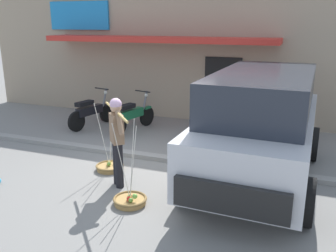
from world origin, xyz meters
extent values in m
plane|color=gray|center=(0.00, 0.00, 0.00)|extent=(90.00, 90.00, 0.00)
cube|color=gray|center=(0.00, 0.70, 0.05)|extent=(20.00, 0.24, 0.10)
cylinder|color=black|center=(-0.10, -0.86, 0.43)|extent=(0.15, 0.15, 0.86)
cylinder|color=black|center=(-0.22, -0.72, 0.43)|extent=(0.15, 0.15, 0.86)
cube|color=#84664C|center=(-0.16, -0.79, 1.13)|extent=(0.38, 0.39, 0.54)
sphere|color=tan|center=(-0.16, -0.79, 1.53)|extent=(0.21, 0.21, 0.21)
sphere|color=#D1A8CC|center=(-0.16, -0.79, 1.58)|extent=(0.22, 0.22, 0.22)
cylinder|color=#84664C|center=(0.00, -0.97, 1.30)|extent=(0.29, 0.31, 0.43)
cylinder|color=#84664C|center=(-0.32, -0.61, 1.30)|extent=(0.29, 0.31, 0.43)
cylinder|color=tan|center=(-0.16, -0.79, 1.45)|extent=(1.09, 1.21, 0.04)
cylinder|color=#B2894C|center=(0.37, -1.38, 0.04)|extent=(0.54, 0.54, 0.09)
torus|color=olive|center=(0.37, -1.38, 0.10)|extent=(0.58, 0.58, 0.05)
sphere|color=red|center=(0.37, -1.38, 0.13)|extent=(0.08, 0.08, 0.08)
sphere|color=red|center=(0.38, -1.45, 0.13)|extent=(0.08, 0.08, 0.08)
sphere|color=#6DA940|center=(0.43, -1.48, 0.13)|extent=(0.08, 0.08, 0.08)
sphere|color=#74B344|center=(0.37, -1.40, 0.13)|extent=(0.09, 0.09, 0.09)
sphere|color=#78B946|center=(0.49, -1.43, 0.19)|extent=(0.09, 0.09, 0.09)
cylinder|color=silver|center=(0.37, -1.25, 0.77)|extent=(0.01, 0.26, 1.36)
cylinder|color=silver|center=(0.26, -1.44, 0.77)|extent=(0.23, 0.14, 1.36)
cylinder|color=silver|center=(0.48, -1.44, 0.77)|extent=(0.23, 0.14, 1.36)
cylinder|color=#B2894C|center=(-0.69, -0.20, 0.04)|extent=(0.54, 0.54, 0.09)
torus|color=olive|center=(-0.69, -0.20, 0.10)|extent=(0.58, 0.58, 0.05)
sphere|color=gold|center=(-0.74, -0.14, 0.13)|extent=(0.09, 0.09, 0.09)
sphere|color=#76B645|center=(-0.62, -0.08, 0.14)|extent=(0.10, 0.10, 0.10)
sphere|color=#6CA840|center=(-0.70, -0.21, 0.13)|extent=(0.08, 0.08, 0.08)
cylinder|color=silver|center=(-0.69, -0.07, 0.77)|extent=(0.01, 0.26, 1.36)
cylinder|color=silver|center=(-0.80, -0.26, 0.77)|extent=(0.23, 0.14, 1.36)
cylinder|color=silver|center=(-0.59, -0.26, 0.77)|extent=(0.23, 0.14, 1.36)
cylinder|color=black|center=(-2.66, 3.14, 0.29)|extent=(0.21, 0.58, 0.58)
cylinder|color=black|center=(-2.95, 1.93, 0.29)|extent=(0.21, 0.58, 0.58)
cube|color=black|center=(-2.66, 3.14, 0.55)|extent=(0.20, 0.31, 0.06)
cube|color=black|center=(-2.83, 2.44, 0.51)|extent=(0.41, 0.92, 0.24)
cube|color=black|center=(-2.87, 2.26, 0.75)|extent=(0.35, 0.60, 0.12)
cylinder|color=slate|center=(-2.68, 3.04, 0.68)|extent=(0.13, 0.30, 0.76)
cylinder|color=black|center=(-2.70, 2.96, 1.07)|extent=(0.53, 0.16, 0.04)
sphere|color=silver|center=(-2.66, 3.12, 0.93)|extent=(0.11, 0.11, 0.11)
cylinder|color=black|center=(-1.33, 3.18, 0.29)|extent=(0.22, 0.58, 0.58)
cylinder|color=black|center=(-1.64, 1.98, 0.29)|extent=(0.22, 0.58, 0.58)
cube|color=#19663D|center=(-1.33, 3.18, 0.55)|extent=(0.21, 0.31, 0.06)
cube|color=#19663D|center=(-1.51, 2.49, 0.51)|extent=(0.42, 0.92, 0.24)
cube|color=black|center=(-1.56, 2.31, 0.75)|extent=(0.35, 0.60, 0.12)
cylinder|color=slate|center=(-1.35, 3.09, 0.68)|extent=(0.13, 0.30, 0.76)
cylinder|color=black|center=(-1.37, 3.01, 1.07)|extent=(0.53, 0.17, 0.04)
sphere|color=silver|center=(-1.33, 3.16, 0.93)|extent=(0.11, 0.11, 0.11)
cube|color=silver|center=(2.26, 0.48, 0.86)|extent=(2.07, 4.77, 0.96)
cube|color=#282D38|center=(2.26, 0.63, 1.72)|extent=(1.84, 3.73, 0.76)
cube|color=black|center=(2.17, -1.92, 0.68)|extent=(1.62, 0.16, 0.44)
cylinder|color=black|center=(3.15, -1.01, 0.38)|extent=(0.29, 0.77, 0.76)
cylinder|color=black|center=(1.25, -0.94, 0.38)|extent=(0.29, 0.77, 0.76)
cylinder|color=black|center=(3.26, 1.91, 0.38)|extent=(0.29, 0.77, 0.76)
cylinder|color=black|center=(1.36, 1.98, 0.38)|extent=(0.29, 0.77, 0.76)
cube|color=silver|center=(2.17, -1.88, 0.50)|extent=(0.44, 0.03, 0.12)
cube|color=tan|center=(-1.26, 6.80, 2.10)|extent=(13.00, 5.00, 4.20)
cube|color=red|center=(-1.26, 3.80, 2.50)|extent=(7.15, 1.00, 0.16)
cube|color=#1E84D1|center=(-4.19, 4.25, 3.20)|extent=(2.20, 0.08, 0.90)
cube|color=black|center=(0.69, 4.28, 1.00)|extent=(1.10, 0.06, 2.00)
cube|color=olive|center=(1.33, 2.15, 0.16)|extent=(0.44, 0.36, 0.32)
camera|label=1|loc=(2.94, -6.38, 3.01)|focal=38.69mm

